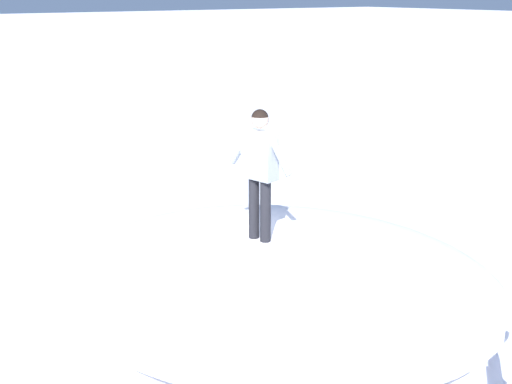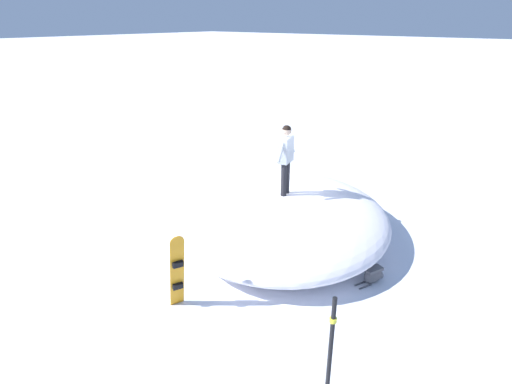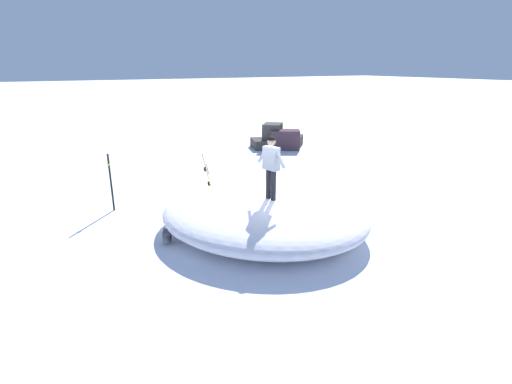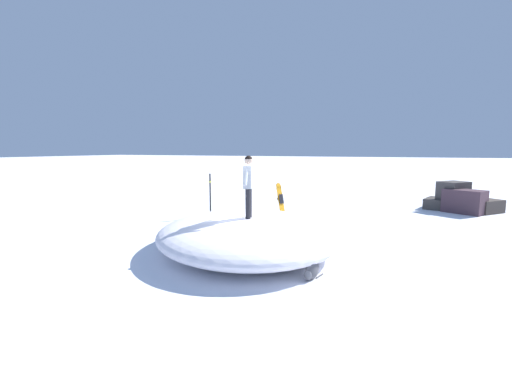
{
  "view_description": "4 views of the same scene",
  "coord_description": "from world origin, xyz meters",
  "px_view_note": "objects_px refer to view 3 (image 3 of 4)",
  "views": [
    {
      "loc": [
        4.43,
        6.45,
        4.14
      ],
      "look_at": [
        0.21,
        0.43,
        1.82
      ],
      "focal_mm": 44.95,
      "sensor_mm": 36.0,
      "label": 1
    },
    {
      "loc": [
        -5.56,
        7.91,
        5.03
      ],
      "look_at": [
        0.25,
        0.69,
        1.17
      ],
      "focal_mm": 29.37,
      "sensor_mm": 36.0,
      "label": 2
    },
    {
      "loc": [
        -5.44,
        -8.61,
        4.52
      ],
      "look_at": [
        -0.27,
        0.61,
        1.05
      ],
      "focal_mm": 27.32,
      "sensor_mm": 36.0,
      "label": 3
    },
    {
      "loc": [
        3.69,
        -8.68,
        2.91
      ],
      "look_at": [
        0.1,
        -0.0,
        1.74
      ],
      "focal_mm": 24.38,
      "sensor_mm": 36.0,
      "label": 4
    }
  ],
  "objects_px": {
    "backpack_far": "(359,226)",
    "backpack_near": "(167,237)",
    "trail_marker_pole": "(111,181)",
    "snowboard_primary_upright": "(207,174)",
    "snowboarder_standing": "(271,162)"
  },
  "relations": [
    {
      "from": "backpack_near",
      "to": "trail_marker_pole",
      "type": "relative_size",
      "value": 0.36
    },
    {
      "from": "snowboard_primary_upright",
      "to": "backpack_near",
      "type": "distance_m",
      "value": 3.97
    },
    {
      "from": "snowboarder_standing",
      "to": "backpack_near",
      "type": "height_order",
      "value": "snowboarder_standing"
    },
    {
      "from": "snowboard_primary_upright",
      "to": "backpack_far",
      "type": "relative_size",
      "value": 2.3
    },
    {
      "from": "backpack_far",
      "to": "backpack_near",
      "type": "bearing_deg",
      "value": 157.26
    },
    {
      "from": "trail_marker_pole",
      "to": "backpack_far",
      "type": "bearing_deg",
      "value": -43.16
    },
    {
      "from": "backpack_near",
      "to": "backpack_far",
      "type": "height_order",
      "value": "backpack_far"
    },
    {
      "from": "backpack_near",
      "to": "snowboarder_standing",
      "type": "bearing_deg",
      "value": -15.01
    },
    {
      "from": "trail_marker_pole",
      "to": "snowboard_primary_upright",
      "type": "bearing_deg",
      "value": -3.56
    },
    {
      "from": "snowboard_primary_upright",
      "to": "trail_marker_pole",
      "type": "relative_size",
      "value": 0.86
    },
    {
      "from": "snowboarder_standing",
      "to": "backpack_far",
      "type": "relative_size",
      "value": 2.46
    },
    {
      "from": "snowboarder_standing",
      "to": "trail_marker_pole",
      "type": "height_order",
      "value": "snowboarder_standing"
    },
    {
      "from": "backpack_near",
      "to": "backpack_far",
      "type": "xyz_separation_m",
      "value": [
        4.87,
        -2.04,
        0.06
      ]
    },
    {
      "from": "snowboard_primary_upright",
      "to": "backpack_far",
      "type": "height_order",
      "value": "snowboard_primary_upright"
    },
    {
      "from": "snowboard_primary_upright",
      "to": "backpack_near",
      "type": "relative_size",
      "value": 2.37
    }
  ]
}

